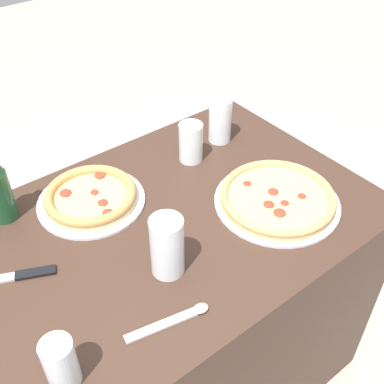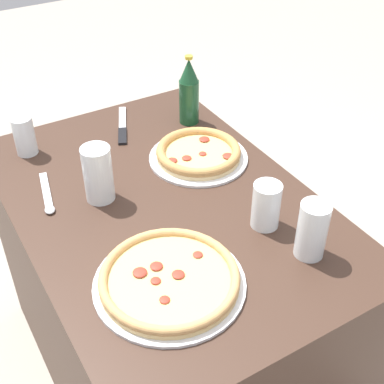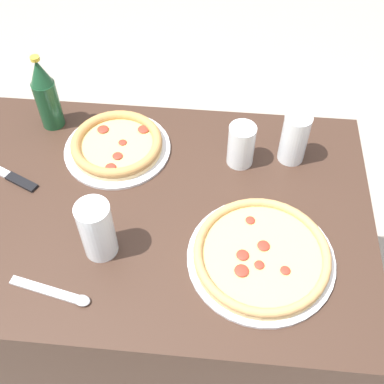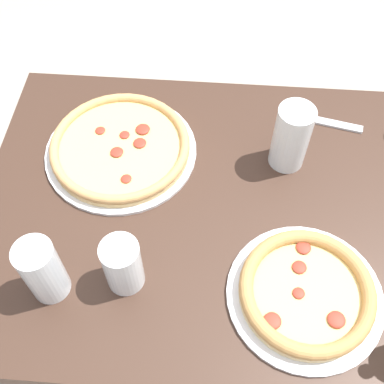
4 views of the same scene
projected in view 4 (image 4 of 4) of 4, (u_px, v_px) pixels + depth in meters
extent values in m
plane|color=#A89E8E|center=(222.00, 328.00, 1.61)|extent=(8.00, 8.00, 0.00)
cube|color=#3D281E|center=(229.00, 282.00, 1.30)|extent=(1.08, 0.73, 0.75)
cylinder|color=silver|center=(121.00, 151.00, 1.07)|extent=(0.33, 0.33, 0.01)
cylinder|color=#DBB775|center=(121.00, 148.00, 1.06)|extent=(0.30, 0.30, 0.01)
cylinder|color=#E5C170|center=(120.00, 146.00, 1.05)|extent=(0.27, 0.27, 0.00)
torus|color=tan|center=(120.00, 145.00, 1.05)|extent=(0.31, 0.31, 0.02)
ellipsoid|color=#A83323|center=(143.00, 129.00, 1.07)|extent=(0.03, 0.03, 0.01)
ellipsoid|color=#A83323|center=(117.00, 152.00, 1.04)|extent=(0.03, 0.03, 0.01)
ellipsoid|color=#A83323|center=(126.00, 179.00, 1.00)|extent=(0.02, 0.02, 0.01)
ellipsoid|color=#A83323|center=(100.00, 130.00, 1.07)|extent=(0.02, 0.02, 0.00)
ellipsoid|color=#A83323|center=(125.00, 135.00, 1.07)|extent=(0.02, 0.02, 0.01)
ellipsoid|color=#A83323|center=(140.00, 143.00, 1.05)|extent=(0.03, 0.03, 0.01)
cylinder|color=silver|center=(305.00, 296.00, 0.88)|extent=(0.29, 0.29, 0.01)
cylinder|color=#E5C689|center=(306.00, 294.00, 0.87)|extent=(0.24, 0.24, 0.01)
cylinder|color=#E5C170|center=(307.00, 292.00, 0.86)|extent=(0.21, 0.21, 0.00)
torus|color=tan|center=(307.00, 291.00, 0.86)|extent=(0.25, 0.25, 0.03)
ellipsoid|color=#A83323|center=(299.00, 293.00, 0.86)|extent=(0.02, 0.02, 0.00)
ellipsoid|color=#A83323|center=(337.00, 320.00, 0.83)|extent=(0.03, 0.03, 0.01)
ellipsoid|color=#A83323|center=(272.00, 321.00, 0.83)|extent=(0.03, 0.03, 0.01)
ellipsoid|color=#A83323|center=(299.00, 267.00, 0.89)|extent=(0.03, 0.03, 0.01)
ellipsoid|color=#A83323|center=(304.00, 247.00, 0.91)|extent=(0.03, 0.03, 0.01)
cylinder|color=white|center=(123.00, 265.00, 0.85)|extent=(0.07, 0.07, 0.12)
cylinder|color=orange|center=(124.00, 270.00, 0.87)|extent=(0.06, 0.06, 0.07)
cylinder|color=white|center=(291.00, 137.00, 0.99)|extent=(0.08, 0.08, 0.15)
cylinder|color=silver|center=(289.00, 145.00, 1.02)|extent=(0.06, 0.06, 0.10)
cylinder|color=white|center=(43.00, 270.00, 0.83)|extent=(0.07, 0.07, 0.14)
cylinder|color=#935123|center=(47.00, 278.00, 0.86)|extent=(0.06, 0.06, 0.07)
cube|color=silver|center=(328.00, 123.00, 1.12)|extent=(0.16, 0.05, 0.01)
ellipsoid|color=silver|center=(289.00, 113.00, 1.13)|extent=(0.04, 0.03, 0.01)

